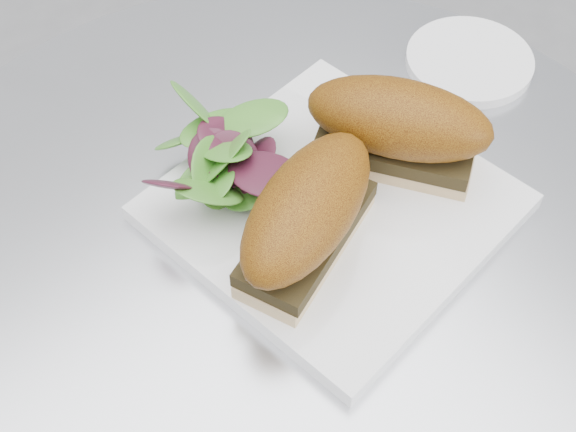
% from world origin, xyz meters
% --- Properties ---
extents(table, '(0.70, 0.70, 0.73)m').
position_xyz_m(table, '(0.00, 0.00, 0.49)').
color(table, silver).
rests_on(table, ground).
extents(plate, '(0.27, 0.27, 0.02)m').
position_xyz_m(plate, '(0.06, 0.01, 0.74)').
color(plate, white).
rests_on(plate, table).
extents(sandwich_left, '(0.17, 0.12, 0.08)m').
position_xyz_m(sandwich_left, '(0.01, -0.01, 0.79)').
color(sandwich_left, '#D3B584').
rests_on(sandwich_left, plate).
extents(sandwich_right, '(0.14, 0.16, 0.08)m').
position_xyz_m(sandwich_right, '(0.13, 0.01, 0.79)').
color(sandwich_right, '#D3B584').
rests_on(sandwich_right, plate).
extents(salad, '(0.12, 0.12, 0.05)m').
position_xyz_m(salad, '(0.01, 0.08, 0.77)').
color(salad, '#539831').
rests_on(salad, plate).
extents(saucer, '(0.12, 0.12, 0.01)m').
position_xyz_m(saucer, '(0.28, 0.06, 0.74)').
color(saucer, white).
rests_on(saucer, table).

